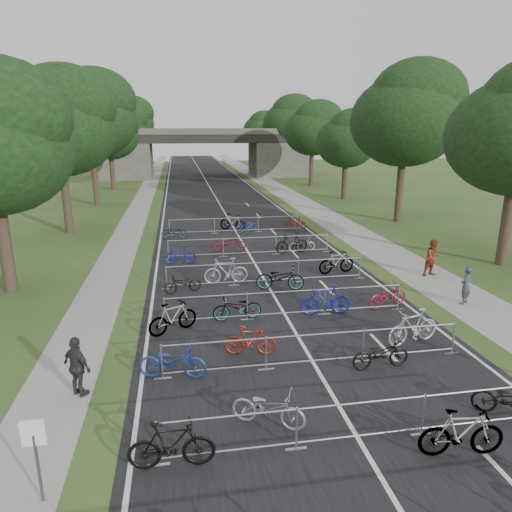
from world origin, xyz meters
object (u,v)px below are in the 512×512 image
(park_sign, at_px, (35,446))
(pedestrian_c, at_px, (77,367))
(overpass_bridge, at_px, (203,153))
(pedestrian_a, at_px, (466,286))
(pedestrian_b, at_px, (433,258))

(park_sign, height_order, pedestrian_c, park_sign)
(overpass_bridge, height_order, pedestrian_c, overpass_bridge)
(overpass_bridge, bearing_deg, pedestrian_a, -81.96)
(park_sign, xyz_separation_m, pedestrian_a, (14.41, 8.12, -0.47))
(pedestrian_c, bearing_deg, pedestrian_b, -110.58)
(pedestrian_a, bearing_deg, pedestrian_c, -22.71)
(overpass_bridge, relative_size, pedestrian_a, 19.37)
(overpass_bridge, bearing_deg, pedestrian_b, -80.61)
(overpass_bridge, bearing_deg, park_sign, -96.26)
(overpass_bridge, relative_size, pedestrian_b, 16.93)
(pedestrian_b, relative_size, pedestrian_c, 1.07)
(pedestrian_b, height_order, pedestrian_c, pedestrian_b)
(park_sign, bearing_deg, pedestrian_b, 38.05)
(pedestrian_a, height_order, pedestrian_c, pedestrian_c)
(pedestrian_a, distance_m, pedestrian_b, 3.76)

